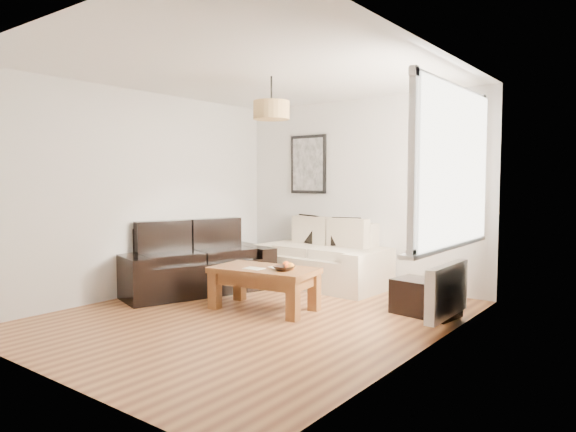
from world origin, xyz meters
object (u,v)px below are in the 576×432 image
Objects in this scene: coffee_table at (264,289)px; loveseat_cream at (323,255)px; sofa_leather at (195,260)px; ottoman at (425,298)px.

loveseat_cream is at bearing 97.72° from coffee_table.
sofa_leather is (-1.13, -1.32, -0.01)m from loveseat_cream.
coffee_table reaches higher than ottoman.
ottoman is at bearing -17.20° from loveseat_cream.
loveseat_cream is 1.87m from ottoman.
loveseat_cream is 0.89× the size of sofa_leather.
coffee_table is 1.76× the size of ottoman.
coffee_table is at bearing -80.08° from loveseat_cream.
sofa_leather is at bearing 172.08° from coffee_table.
sofa_leather reaches higher than ottoman.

